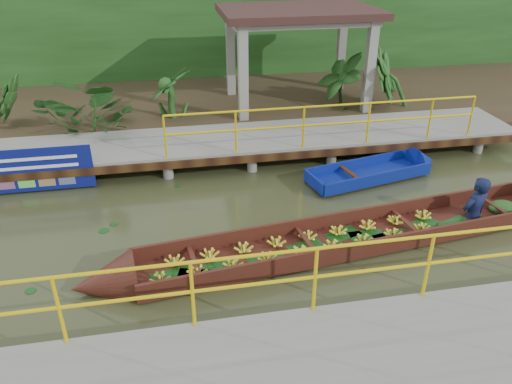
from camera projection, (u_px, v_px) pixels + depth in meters
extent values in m
plane|color=#2C3219|center=(226.00, 235.00, 9.58)|extent=(80.00, 80.00, 0.00)
cube|color=#332819|center=(195.00, 103.00, 15.97)|extent=(30.00, 8.00, 0.45)
cube|color=gray|center=(207.00, 142.00, 12.38)|extent=(16.00, 2.00, 0.15)
cube|color=black|center=(211.00, 161.00, 11.55)|extent=(16.00, 0.12, 0.18)
cylinder|color=yellow|center=(327.00, 106.00, 11.49)|extent=(7.50, 0.05, 0.05)
cylinder|color=yellow|center=(326.00, 124.00, 11.71)|extent=(7.50, 0.05, 0.05)
cylinder|color=yellow|center=(326.00, 126.00, 11.73)|extent=(0.05, 0.05, 1.00)
cylinder|color=gray|center=(33.00, 180.00, 11.16)|extent=(0.24, 0.24, 0.55)
cylinder|color=gray|center=(45.00, 152.00, 12.55)|extent=(0.24, 0.24, 0.55)
cylinder|color=gray|center=(124.00, 172.00, 11.49)|extent=(0.24, 0.24, 0.55)
cylinder|color=gray|center=(127.00, 146.00, 12.87)|extent=(0.24, 0.24, 0.55)
cylinder|color=gray|center=(211.00, 166.00, 11.82)|extent=(0.24, 0.24, 0.55)
cylinder|color=gray|center=(204.00, 140.00, 13.20)|extent=(0.24, 0.24, 0.55)
cylinder|color=gray|center=(292.00, 159.00, 12.14)|extent=(0.24, 0.24, 0.55)
cylinder|color=gray|center=(278.00, 135.00, 13.53)|extent=(0.24, 0.24, 0.55)
cylinder|color=gray|center=(370.00, 153.00, 12.47)|extent=(0.24, 0.24, 0.55)
cylinder|color=gray|center=(348.00, 130.00, 13.85)|extent=(0.24, 0.24, 0.55)
cylinder|color=gray|center=(443.00, 147.00, 12.80)|extent=(0.24, 0.24, 0.55)
cylinder|color=gray|center=(415.00, 125.00, 14.18)|extent=(0.24, 0.24, 0.55)
cylinder|color=gray|center=(211.00, 166.00, 11.82)|extent=(0.24, 0.24, 0.55)
cylinder|color=yellow|center=(332.00, 247.00, 6.32)|extent=(10.00, 0.05, 0.05)
cylinder|color=yellow|center=(330.00, 275.00, 6.54)|extent=(10.00, 0.05, 0.05)
cylinder|color=yellow|center=(330.00, 278.00, 6.56)|extent=(0.05, 0.05, 1.00)
cube|color=gray|center=(243.00, 79.00, 13.44)|extent=(0.25, 0.25, 2.80)
cube|color=gray|center=(369.00, 72.00, 14.03)|extent=(0.25, 0.25, 2.80)
cube|color=gray|center=(231.00, 58.00, 15.52)|extent=(0.25, 0.25, 2.80)
cube|color=gray|center=(341.00, 53.00, 16.10)|extent=(0.25, 0.25, 2.80)
cube|color=gray|center=(298.00, 19.00, 14.16)|extent=(4.00, 2.60, 0.12)
cube|color=#361E1B|center=(299.00, 11.00, 14.06)|extent=(4.40, 3.00, 0.20)
cube|color=#183D13|center=(186.00, 31.00, 17.30)|extent=(30.00, 0.80, 4.00)
cube|color=#39170F|center=(358.00, 239.00, 9.33)|extent=(8.31, 2.06, 0.06)
cube|color=#39170F|center=(346.00, 219.00, 9.69)|extent=(8.19, 1.10, 0.35)
cube|color=#39170F|center=(372.00, 248.00, 8.83)|extent=(8.19, 1.10, 0.35)
cone|color=#39170F|center=(104.00, 284.00, 8.04)|extent=(1.15, 1.11, 0.99)
ellipsoid|color=#183D13|center=(503.00, 207.00, 10.17)|extent=(0.63, 0.52, 0.27)
imported|color=#0F1638|center=(482.00, 178.00, 9.61)|extent=(0.72, 0.58, 1.72)
cube|color=navy|center=(368.00, 176.00, 11.62)|extent=(2.98, 1.48, 0.10)
cube|color=navy|center=(358.00, 164.00, 11.91)|extent=(2.80, 0.70, 0.29)
cube|color=navy|center=(379.00, 179.00, 11.21)|extent=(2.80, 0.70, 0.29)
cube|color=navy|center=(314.00, 183.00, 11.06)|extent=(0.25, 0.85, 0.29)
cone|color=navy|center=(423.00, 162.00, 12.16)|extent=(0.74, 0.91, 0.80)
cube|color=black|center=(351.00, 173.00, 11.38)|extent=(0.29, 0.86, 0.05)
cube|color=navy|center=(16.00, 171.00, 10.78)|extent=(3.23, 0.03, 1.01)
cube|color=white|center=(13.00, 160.00, 10.63)|extent=(2.63, 0.01, 0.07)
cube|color=white|center=(15.00, 169.00, 10.73)|extent=(2.63, 0.01, 0.07)
imported|color=#183D13|center=(94.00, 96.00, 13.11)|extent=(1.34, 1.34, 1.67)
imported|color=#183D13|center=(171.00, 92.00, 13.44)|extent=(1.34, 1.34, 1.67)
imported|color=#183D13|center=(347.00, 82.00, 14.26)|extent=(1.34, 1.34, 1.67)
imported|color=#183D13|center=(396.00, 79.00, 14.50)|extent=(1.34, 1.34, 1.67)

